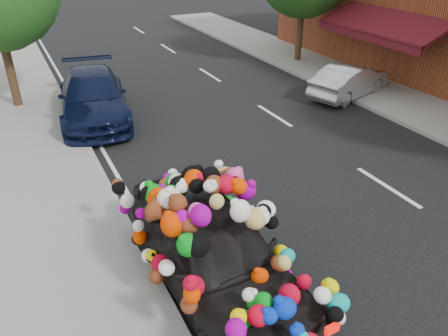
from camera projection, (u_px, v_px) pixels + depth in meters
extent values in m
plane|color=black|center=(257.00, 228.00, 8.94)|extent=(100.00, 100.00, 0.00)
cube|color=gray|center=(33.00, 296.00, 7.22)|extent=(4.00, 60.00, 0.12)
cube|color=gray|center=(146.00, 260.00, 7.99)|extent=(0.15, 60.00, 0.13)
cube|color=gray|center=(424.00, 111.00, 14.47)|extent=(3.00, 40.00, 0.12)
cube|color=#4C0E16|center=(382.00, 22.00, 15.90)|extent=(1.62, 5.20, 0.75)
cube|color=#4C0E16|center=(364.00, 36.00, 15.80)|extent=(0.06, 5.20, 0.35)
cylinder|color=#332114|center=(10.00, 68.00, 14.21)|extent=(0.28, 0.28, 2.73)
cylinder|color=#332114|center=(299.00, 32.00, 19.25)|extent=(0.28, 0.28, 2.64)
imported|color=black|center=(213.00, 250.00, 7.19)|extent=(1.96, 4.46, 1.49)
cube|color=red|center=(332.00, 329.00, 5.74)|extent=(0.22, 0.07, 0.14)
imported|color=black|center=(93.00, 96.00, 13.76)|extent=(2.75, 5.19, 1.43)
imported|color=#A6A8AE|center=(350.00, 81.00, 15.62)|extent=(3.74, 2.23, 1.16)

